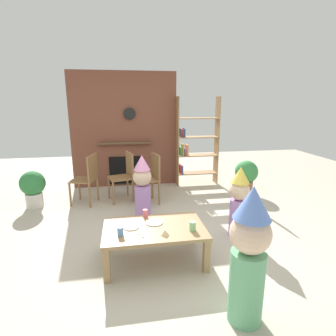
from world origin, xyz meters
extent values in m
plane|color=#BCB29E|center=(0.00, 0.00, 0.00)|extent=(12.00, 12.00, 0.00)
cube|color=brown|center=(-0.42, 2.60, 1.20)|extent=(2.20, 0.18, 2.40)
cube|color=black|center=(-0.42, 2.50, 0.35)|extent=(0.70, 0.02, 0.60)
cube|color=brown|center=(-0.42, 2.46, 0.95)|extent=(1.10, 0.10, 0.04)
cylinder|color=black|center=(-0.31, 2.48, 1.55)|extent=(0.24, 0.04, 0.24)
cube|color=#9E7A51|center=(0.69, 2.40, 0.95)|extent=(0.02, 0.28, 1.90)
cube|color=#9E7A51|center=(1.57, 2.40, 0.95)|extent=(0.02, 0.28, 1.90)
cube|color=#9E7A51|center=(1.13, 2.40, 0.25)|extent=(0.86, 0.28, 0.02)
cube|color=#9E7A51|center=(1.13, 2.40, 0.65)|extent=(0.86, 0.28, 0.02)
cube|color=#9E7A51|center=(1.13, 2.40, 1.05)|extent=(0.86, 0.28, 0.02)
cube|color=#9E7A51|center=(1.13, 2.40, 1.45)|extent=(0.86, 0.28, 0.02)
cube|color=#B23333|center=(0.76, 2.40, 0.36)|extent=(0.04, 0.20, 0.19)
cube|color=#3359A5|center=(0.79, 2.40, 0.35)|extent=(0.02, 0.20, 0.17)
cube|color=#3F8C4C|center=(0.76, 2.40, 0.75)|extent=(0.03, 0.20, 0.18)
cube|color=gold|center=(0.81, 2.40, 0.78)|extent=(0.03, 0.20, 0.24)
cube|color=#8C4C99|center=(0.85, 2.40, 0.74)|extent=(0.03, 0.20, 0.16)
cube|color=#D87F3F|center=(0.90, 2.40, 0.77)|extent=(0.04, 0.20, 0.23)
cube|color=#4C4C51|center=(0.75, 2.40, 1.15)|extent=(0.03, 0.20, 0.18)
cube|color=#B23333|center=(0.79, 2.40, 1.14)|extent=(0.03, 0.20, 0.16)
cube|color=#3359A5|center=(0.83, 2.40, 1.15)|extent=(0.02, 0.20, 0.18)
cube|color=#9E7A51|center=(-0.15, -0.44, 0.39)|extent=(1.15, 0.72, 0.04)
cube|color=#9E7A51|center=(-0.68, -0.75, 0.19)|extent=(0.07, 0.07, 0.37)
cube|color=#9E7A51|center=(0.38, -0.75, 0.19)|extent=(0.07, 0.07, 0.37)
cube|color=#9E7A51|center=(-0.68, -0.12, 0.19)|extent=(0.07, 0.07, 0.37)
cube|color=#9E7A51|center=(0.38, -0.12, 0.19)|extent=(0.07, 0.07, 0.37)
cylinder|color=#E5666B|center=(-0.22, -0.13, 0.46)|extent=(0.06, 0.06, 0.09)
cylinder|color=#8CD18C|center=(0.26, -0.58, 0.47)|extent=(0.07, 0.07, 0.10)
cylinder|color=#669EE0|center=(-0.53, -0.57, 0.46)|extent=(0.07, 0.07, 0.10)
cylinder|color=white|center=(-0.41, -0.40, 0.42)|extent=(0.18, 0.18, 0.01)
cylinder|color=white|center=(-0.13, -0.32, 0.42)|extent=(0.21, 0.21, 0.01)
cone|color=#EAC68C|center=(-0.06, -0.64, 0.45)|extent=(0.10, 0.10, 0.06)
cube|color=silver|center=(-0.33, -0.59, 0.42)|extent=(0.10, 0.13, 0.01)
cylinder|color=#66B27F|center=(0.50, -1.44, 0.32)|extent=(0.29, 0.29, 0.64)
sphere|color=beige|center=(0.50, -1.44, 0.80)|extent=(0.33, 0.33, 0.33)
cone|color=#668CE5|center=(0.50, -1.44, 1.06)|extent=(0.30, 0.30, 0.26)
cylinder|color=#B27FCC|center=(1.04, -0.03, 0.26)|extent=(0.23, 0.23, 0.52)
sphere|color=beige|center=(1.04, -0.03, 0.66)|extent=(0.27, 0.27, 0.27)
cone|color=#F2D14C|center=(1.04, -0.03, 0.87)|extent=(0.24, 0.24, 0.22)
cylinder|color=#B27FCC|center=(-0.20, 0.71, 0.27)|extent=(0.25, 0.25, 0.55)
sphere|color=beige|center=(-0.20, 0.71, 0.69)|extent=(0.28, 0.28, 0.28)
cone|color=pink|center=(-0.20, 0.71, 0.91)|extent=(0.26, 0.26, 0.23)
cube|color=olive|center=(-1.18, 1.56, 0.44)|extent=(0.50, 0.50, 0.02)
cube|color=olive|center=(-1.01, 1.50, 0.68)|extent=(0.15, 0.39, 0.45)
cylinder|color=olive|center=(-1.30, 1.78, 0.21)|extent=(0.04, 0.04, 0.43)
cylinder|color=olive|center=(-1.41, 1.44, 0.21)|extent=(0.04, 0.04, 0.43)
cylinder|color=olive|center=(-0.96, 1.68, 0.21)|extent=(0.04, 0.04, 0.43)
cylinder|color=olive|center=(-1.06, 1.33, 0.21)|extent=(0.04, 0.04, 0.43)
cube|color=olive|center=(-0.54, 1.60, 0.44)|extent=(0.49, 0.49, 0.02)
cube|color=olive|center=(-0.36, 1.65, 0.68)|extent=(0.13, 0.39, 0.45)
cylinder|color=olive|center=(-0.76, 1.73, 0.21)|extent=(0.04, 0.04, 0.43)
cylinder|color=olive|center=(-0.66, 1.38, 0.21)|extent=(0.04, 0.04, 0.43)
cylinder|color=olive|center=(-0.41, 1.82, 0.21)|extent=(0.04, 0.04, 0.43)
cylinder|color=olive|center=(-0.32, 1.47, 0.21)|extent=(0.04, 0.04, 0.43)
cube|color=olive|center=(-0.08, 1.39, 0.44)|extent=(0.48, 0.48, 0.02)
cube|color=olive|center=(0.10, 1.43, 0.68)|extent=(0.12, 0.40, 0.45)
cylinder|color=olive|center=(-0.30, 1.52, 0.21)|extent=(0.04, 0.04, 0.43)
cylinder|color=olive|center=(-0.22, 1.17, 0.21)|extent=(0.04, 0.04, 0.43)
cylinder|color=olive|center=(0.05, 1.61, 0.21)|extent=(0.04, 0.04, 0.43)
cylinder|color=olive|center=(0.13, 1.26, 0.21)|extent=(0.04, 0.04, 0.43)
cylinder|color=#9E5B42|center=(1.92, 1.59, 0.13)|extent=(0.28, 0.28, 0.26)
sphere|color=#398A44|center=(1.92, 1.59, 0.45)|extent=(0.45, 0.45, 0.45)
cylinder|color=beige|center=(-2.02, 1.52, 0.13)|extent=(0.28, 0.28, 0.26)
sphere|color=#2E773B|center=(-2.02, 1.52, 0.44)|extent=(0.42, 0.42, 0.42)
camera|label=1|loc=(-0.46, -3.24, 1.81)|focal=28.95mm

